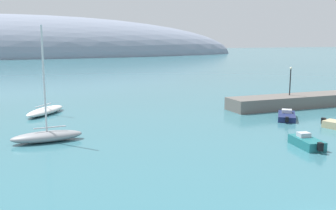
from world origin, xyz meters
TOP-DOWN VIEW (x-y plane):
  - breakwater_rocks at (21.42, 30.78)m, footprint 21.66×4.53m
  - distant_ridge at (-23.63, 202.88)m, footprint 256.44×66.82m
  - sailboat_grey_mid_mooring at (-13.15, 23.51)m, footprint 6.66×2.51m
  - sailboat_white_outer_mooring at (-12.52, 37.47)m, footprint 6.10×7.11m
  - motorboat_navy_alongside_breakwater at (14.43, 24.26)m, footprint 4.36×4.94m
  - motorboat_teal_outer at (8.50, 13.55)m, footprint 2.21×4.24m
  - harbor_lamp_post at (19.91, 31.00)m, footprint 0.36×0.36m

SIDE VIEW (x-z plane):
  - distant_ridge at x=-23.63m, z-range -21.13..21.13m
  - motorboat_navy_alongside_breakwater at x=14.43m, z-range -0.16..0.90m
  - motorboat_teal_outer at x=8.50m, z-range -0.16..1.05m
  - sailboat_white_outer_mooring at x=-12.52m, z-range -3.81..4.83m
  - sailboat_grey_mid_mooring at x=-13.15m, z-range -4.78..6.00m
  - breakwater_rocks at x=21.42m, z-range 0.00..1.68m
  - harbor_lamp_post at x=19.91m, z-range 2.16..6.13m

